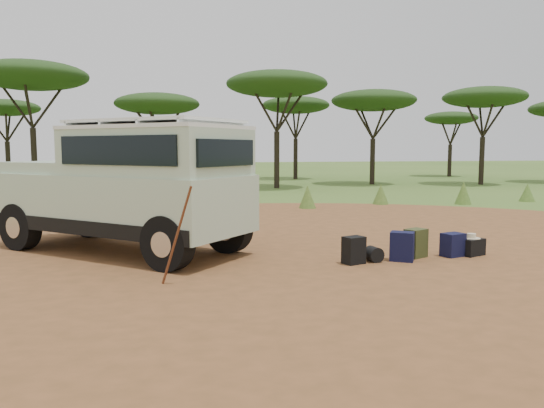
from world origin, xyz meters
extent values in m
plane|color=#436624|center=(0.00, 0.00, 0.00)|extent=(140.00, 140.00, 0.00)
cylinder|color=brown|center=(0.00, 0.00, 0.00)|extent=(23.00, 23.00, 0.01)
cone|color=#436624|center=(-6.00, 8.30, 0.42)|extent=(0.60, 0.60, 0.85)
cone|color=#436624|center=(-3.00, 9.20, 0.35)|extent=(0.60, 0.60, 0.70)
cone|color=#436624|center=(0.00, 8.80, 0.45)|extent=(0.60, 0.60, 0.90)
cone|color=#436624|center=(3.00, 8.40, 0.40)|extent=(0.60, 0.60, 0.80)
cone|color=#436624|center=(6.00, 9.10, 0.38)|extent=(0.60, 0.60, 0.75)
cone|color=#436624|center=(9.00, 8.50, 0.42)|extent=(0.60, 0.60, 0.85)
cone|color=#436624|center=(12.00, 8.90, 0.35)|extent=(0.60, 0.60, 0.70)
cylinder|color=black|center=(-8.00, 19.00, 1.53)|extent=(0.28, 0.28, 3.06)
ellipsoid|color=#1D3714|center=(-8.00, 19.00, 5.58)|extent=(5.50, 5.50, 1.38)
cylinder|color=black|center=(-2.00, 18.20, 1.17)|extent=(0.28, 0.28, 2.34)
ellipsoid|color=#1D3714|center=(-2.00, 18.20, 4.26)|extent=(4.20, 4.20, 1.05)
cylinder|color=black|center=(4.00, 17.80, 1.46)|extent=(0.28, 0.28, 2.93)
ellipsoid|color=#1D3714|center=(4.00, 17.80, 5.33)|extent=(5.20, 5.20, 1.30)
cylinder|color=black|center=(10.00, 19.50, 1.30)|extent=(0.28, 0.28, 2.61)
ellipsoid|color=#1D3714|center=(10.00, 19.50, 4.76)|extent=(4.80, 4.80, 1.20)
cylinder|color=black|center=(16.00, 18.00, 1.35)|extent=(0.28, 0.28, 2.70)
ellipsoid|color=#1D3714|center=(16.00, 18.00, 4.92)|extent=(4.60, 4.60, 1.15)
cylinder|color=black|center=(-11.00, 26.00, 1.24)|extent=(0.28, 0.28, 2.48)
ellipsoid|color=#1D3714|center=(-11.00, 26.00, 4.51)|extent=(4.00, 4.00, 1.00)
cylinder|color=black|center=(7.00, 25.50, 1.35)|extent=(0.28, 0.28, 2.70)
ellipsoid|color=#1D3714|center=(7.00, 25.50, 4.92)|extent=(4.50, 4.50, 1.12)
cylinder|color=black|center=(19.00, 26.50, 1.17)|extent=(0.28, 0.28, 2.34)
ellipsoid|color=#1D3714|center=(19.00, 26.50, 4.26)|extent=(3.80, 3.80, 0.95)
cube|color=#AFC5A8|center=(-2.70, 1.80, 1.02)|extent=(5.22, 4.95, 1.08)
cube|color=black|center=(-2.70, 1.80, 0.61)|extent=(5.17, 4.91, 0.27)
cube|color=#AFC5A8|center=(-2.02, 1.20, 1.98)|extent=(3.71, 3.60, 0.85)
cube|color=white|center=(-2.02, 1.20, 2.44)|extent=(3.73, 3.63, 0.07)
cube|color=white|center=(-2.02, 1.20, 2.55)|extent=(3.46, 3.37, 0.06)
cube|color=#AFC5A8|center=(-3.91, 2.86, 1.67)|extent=(2.72, 2.72, 0.23)
cube|color=black|center=(-3.19, 2.22, 2.02)|extent=(1.28, 1.42, 0.60)
cube|color=black|center=(-2.70, 0.42, 2.02)|extent=(2.05, 1.81, 0.51)
cube|color=black|center=(-1.34, 1.97, 2.02)|extent=(2.05, 1.81, 0.51)
cube|color=black|center=(-0.81, 0.14, 1.98)|extent=(1.15, 1.30, 0.47)
cube|color=black|center=(-4.67, 3.53, 0.68)|extent=(1.48, 1.65, 0.39)
cylinder|color=black|center=(-4.77, 3.62, 1.59)|extent=(1.03, 1.16, 0.08)
cylinder|color=black|center=(-4.77, 3.62, 0.99)|extent=(1.03, 1.16, 0.08)
cylinder|color=silver|center=(-5.00, 3.39, 1.36)|extent=(0.22, 0.24, 0.25)
cylinder|color=silver|center=(-4.58, 3.87, 1.36)|extent=(0.22, 0.24, 0.25)
cube|color=white|center=(-4.74, 3.59, 0.82)|extent=(0.35, 0.39, 0.14)
cylinder|color=black|center=(-2.47, 2.91, 1.89)|extent=(0.13, 0.13, 0.94)
cylinder|color=black|center=(-4.75, 2.38, 0.48)|extent=(0.93, 0.87, 0.95)
cylinder|color=black|center=(-3.55, 3.76, 0.48)|extent=(0.93, 0.87, 0.95)
cylinder|color=black|center=(-1.86, -0.16, 0.48)|extent=(0.93, 0.87, 0.95)
cylinder|color=black|center=(-0.65, 1.21, 0.48)|extent=(0.93, 0.87, 0.95)
cylinder|color=brown|center=(-1.73, -1.15, 0.76)|extent=(0.49, 0.34, 1.51)
cube|color=black|center=(1.40, -0.29, 0.25)|extent=(0.43, 0.37, 0.50)
cube|color=#101235|center=(2.34, -0.25, 0.27)|extent=(0.51, 0.47, 0.54)
cube|color=#3A3F1D|center=(2.74, 0.00, 0.27)|extent=(0.48, 0.43, 0.55)
cube|color=#101235|center=(3.48, -0.07, 0.23)|extent=(0.47, 0.41, 0.45)
cube|color=black|center=(3.88, -0.04, 0.17)|extent=(0.56, 0.48, 0.33)
cylinder|color=black|center=(1.81, -0.20, 0.14)|extent=(0.32, 0.32, 0.28)
cylinder|color=beige|center=(3.88, -0.04, 0.34)|extent=(0.33, 0.33, 0.01)
cylinder|color=beige|center=(3.88, -0.04, 0.39)|extent=(0.17, 0.17, 0.08)
camera|label=1|loc=(-1.96, -9.08, 2.06)|focal=35.00mm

